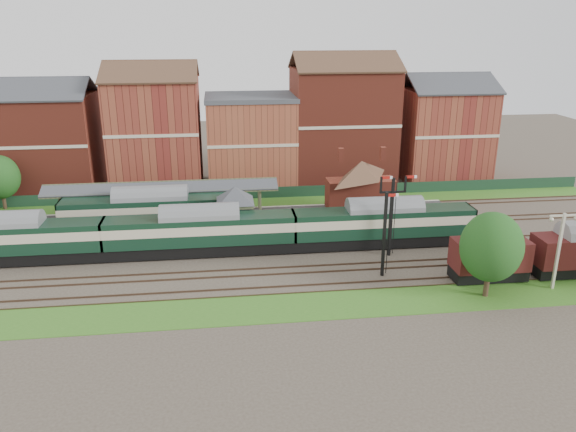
{
  "coord_description": "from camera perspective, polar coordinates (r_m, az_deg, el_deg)",
  "views": [
    {
      "loc": [
        -4.31,
        -52.55,
        22.17
      ],
      "look_at": [
        2.39,
        2.0,
        3.0
      ],
      "focal_mm": 35.0,
      "sensor_mm": 36.0,
      "label": 1
    }
  ],
  "objects": [
    {
      "name": "semaphore_siding",
      "position": [
        51.04,
        9.79,
        -1.73
      ],
      "size": [
        1.23,
        0.25,
        8.0
      ],
      "color": "black",
      "rests_on": "ground"
    },
    {
      "name": "ground",
      "position": [
        57.2,
        -2.14,
        -3.59
      ],
      "size": [
        160.0,
        160.0,
        0.0
      ],
      "primitive_type": "plane",
      "color": "#473D33",
      "rests_on": "ground"
    },
    {
      "name": "signal_box",
      "position": [
        58.95,
        -5.35,
        0.36
      ],
      "size": [
        5.4,
        5.4,
        6.0
      ],
      "color": "#697C58",
      "rests_on": "ground"
    },
    {
      "name": "tree_back",
      "position": [
        77.07,
        -27.22,
        3.54
      ],
      "size": [
        4.67,
        4.67,
        6.83
      ],
      "color": "#382619",
      "rests_on": "ground"
    },
    {
      "name": "town_backdrop",
      "position": [
        79.12,
        -3.92,
        8.13
      ],
      "size": [
        69.0,
        10.0,
        16.0
      ],
      "color": "maroon",
      "rests_on": "ground"
    },
    {
      "name": "goods_van_b",
      "position": [
        57.19,
        26.8,
        -3.28
      ],
      "size": [
        6.7,
        2.9,
        4.06
      ],
      "color": "black",
      "rests_on": "ground"
    },
    {
      "name": "station_building",
      "position": [
        66.92,
        7.39,
        3.27
      ],
      "size": [
        8.1,
        8.1,
        5.9
      ],
      "color": "maroon",
      "rests_on": "platform"
    },
    {
      "name": "semaphore_bracket",
      "position": [
        55.5,
        10.51,
        0.47
      ],
      "size": [
        3.6,
        0.25,
        8.18
      ],
      "color": "black",
      "rests_on": "ground"
    },
    {
      "name": "goods_van_a",
      "position": [
        53.35,
        19.82,
        -3.87
      ],
      "size": [
        6.65,
        2.88,
        4.03
      ],
      "color": "black",
      "rests_on": "ground"
    },
    {
      "name": "brick_hut",
      "position": [
        60.33,
        2.32,
        -1.13
      ],
      "size": [
        3.2,
        2.64,
        2.94
      ],
      "color": "maroon",
      "rests_on": "ground"
    },
    {
      "name": "platform_railcar",
      "position": [
        62.68,
        -13.66,
        0.45
      ],
      "size": [
        19.21,
        3.03,
        4.42
      ],
      "color": "black",
      "rests_on": "ground"
    },
    {
      "name": "grass_front",
      "position": [
        46.4,
        -0.83,
        -9.27
      ],
      "size": [
        90.0,
        5.0,
        0.06
      ],
      "primitive_type": "cube",
      "color": "#2D6619",
      "rests_on": "ground"
    },
    {
      "name": "grass_back",
      "position": [
        72.16,
        -3.24,
        1.33
      ],
      "size": [
        90.0,
        4.5,
        0.06
      ],
      "primitive_type": "cube",
      "color": "#2D6619",
      "rests_on": "ground"
    },
    {
      "name": "yard_lamp",
      "position": [
        53.08,
        25.83,
        -2.82
      ],
      "size": [
        2.6,
        0.22,
        7.0
      ],
      "color": "beige",
      "rests_on": "ground"
    },
    {
      "name": "fence",
      "position": [
        73.85,
        -3.36,
        2.34
      ],
      "size": [
        90.0,
        0.12,
        1.5
      ],
      "primitive_type": "cube",
      "color": "#193823",
      "rests_on": "ground"
    },
    {
      "name": "tree_far",
      "position": [
        49.24,
        19.96,
        -2.98
      ],
      "size": [
        5.14,
        5.14,
        7.5
      ],
      "color": "#382619",
      "rests_on": "ground"
    },
    {
      "name": "dmu_train",
      "position": [
        56.15,
        -8.87,
        -1.51
      ],
      "size": [
        55.95,
        2.94,
        4.3
      ],
      "color": "black",
      "rests_on": "ground"
    },
    {
      "name": "platform",
      "position": [
        65.96,
        -7.21,
        -0.11
      ],
      "size": [
        55.0,
        3.4,
        1.0
      ],
      "primitive_type": "cube",
      "color": "#2D2D2D",
      "rests_on": "ground"
    },
    {
      "name": "canopy",
      "position": [
        65.08,
        -12.65,
        3.08
      ],
      "size": [
        26.0,
        3.89,
        4.08
      ],
      "color": "#485032",
      "rests_on": "platform"
    }
  ]
}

